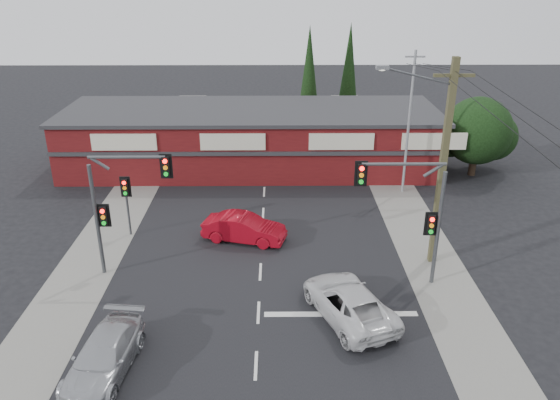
{
  "coord_description": "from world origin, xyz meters",
  "views": [
    {
      "loc": [
        0.76,
        -20.71,
        13.68
      ],
      "look_at": [
        0.96,
        3.0,
        3.34
      ],
      "focal_mm": 35.0,
      "sensor_mm": 36.0,
      "label": 1
    }
  ],
  "objects_px": {
    "red_sedan": "(244,228)",
    "silver_suv": "(104,356)",
    "shop_building": "(251,138)",
    "utility_pole": "(441,159)",
    "white_suv": "(349,302)"
  },
  "relations": [
    {
      "from": "white_suv",
      "to": "red_sedan",
      "type": "height_order",
      "value": "red_sedan"
    },
    {
      "from": "silver_suv",
      "to": "shop_building",
      "type": "distance_m",
      "value": 22.42
    },
    {
      "from": "white_suv",
      "to": "utility_pole",
      "type": "bearing_deg",
      "value": -156.44
    },
    {
      "from": "red_sedan",
      "to": "silver_suv",
      "type": "bearing_deg",
      "value": 171.3
    },
    {
      "from": "silver_suv",
      "to": "utility_pole",
      "type": "height_order",
      "value": "utility_pole"
    },
    {
      "from": "utility_pole",
      "to": "white_suv",
      "type": "bearing_deg",
      "value": -134.67
    },
    {
      "from": "silver_suv",
      "to": "utility_pole",
      "type": "xyz_separation_m",
      "value": [
        13.82,
        7.93,
        4.71
      ]
    },
    {
      "from": "shop_building",
      "to": "utility_pole",
      "type": "distance_m",
      "value": 17.15
    },
    {
      "from": "red_sedan",
      "to": "shop_building",
      "type": "height_order",
      "value": "shop_building"
    },
    {
      "from": "red_sedan",
      "to": "utility_pole",
      "type": "distance_m",
      "value": 10.65
    },
    {
      "from": "utility_pole",
      "to": "red_sedan",
      "type": "bearing_deg",
      "value": 166.27
    },
    {
      "from": "shop_building",
      "to": "utility_pole",
      "type": "bearing_deg",
      "value": -56.24
    },
    {
      "from": "white_suv",
      "to": "silver_suv",
      "type": "bearing_deg",
      "value": -2.16
    },
    {
      "from": "white_suv",
      "to": "utility_pole",
      "type": "height_order",
      "value": "utility_pole"
    },
    {
      "from": "white_suv",
      "to": "utility_pole",
      "type": "relative_size",
      "value": 0.52
    }
  ]
}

